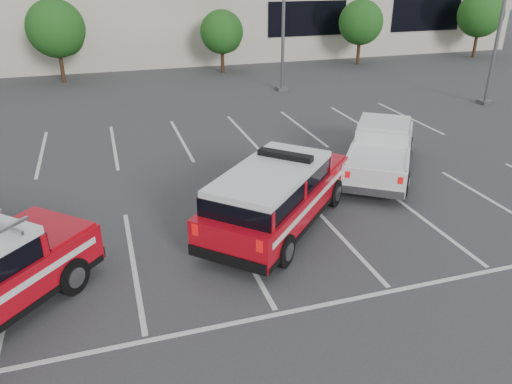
# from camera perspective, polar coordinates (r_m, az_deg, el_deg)

# --- Properties ---
(ground) EXTENTS (120.00, 120.00, 0.00)m
(ground) POSITION_cam_1_polar(r_m,az_deg,el_deg) (12.91, -1.80, -6.28)
(ground) COLOR #37373A
(ground) RESTS_ON ground
(stall_markings) EXTENTS (23.00, 15.00, 0.01)m
(stall_markings) POSITION_cam_1_polar(r_m,az_deg,el_deg) (16.83, -5.97, 1.32)
(stall_markings) COLOR silver
(stall_markings) RESTS_ON ground
(tree_mid_left) EXTENTS (3.37, 3.37, 4.85)m
(tree_mid_left) POSITION_cam_1_polar(r_m,az_deg,el_deg) (32.98, -21.72, 16.78)
(tree_mid_left) COLOR #3F2B19
(tree_mid_left) RESTS_ON ground
(tree_mid_right) EXTENTS (2.77, 2.77, 3.99)m
(tree_mid_right) POSITION_cam_1_polar(r_m,az_deg,el_deg) (33.95, -3.80, 17.64)
(tree_mid_right) COLOR #3F2B19
(tree_mid_right) RESTS_ON ground
(tree_right) EXTENTS (3.07, 3.07, 4.42)m
(tree_right) POSITION_cam_1_polar(r_m,az_deg,el_deg) (37.56, 11.97, 18.28)
(tree_right) COLOR #3F2B19
(tree_right) RESTS_ON ground
(tree_far_right) EXTENTS (3.37, 3.37, 4.85)m
(tree_far_right) POSITION_cam_1_polar(r_m,az_deg,el_deg) (43.23, 24.31, 17.88)
(tree_far_right) COLOR #3F2B19
(tree_far_right) RESTS_ON ground
(fire_chief_suv) EXTENTS (5.48, 5.56, 2.01)m
(fire_chief_suv) POSITION_cam_1_polar(r_m,az_deg,el_deg) (13.51, 2.43, -0.84)
(fire_chief_suv) COLOR #AE0814
(fire_chief_suv) RESTS_ON ground
(white_pickup) EXTENTS (4.73, 5.63, 1.70)m
(white_pickup) POSITION_cam_1_polar(r_m,az_deg,el_deg) (17.77, 14.05, 4.31)
(white_pickup) COLOR silver
(white_pickup) RESTS_ON ground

